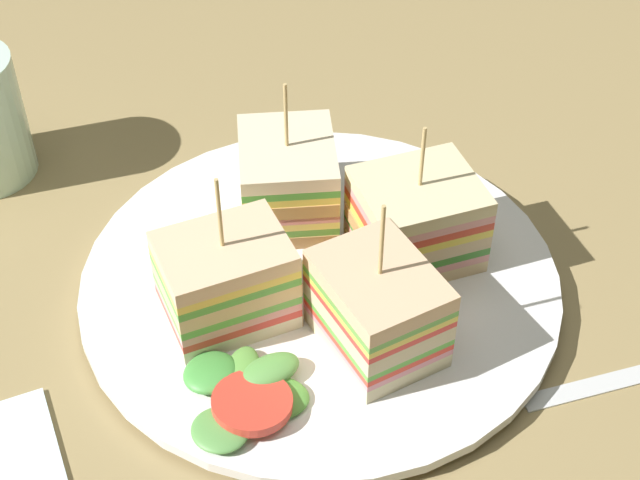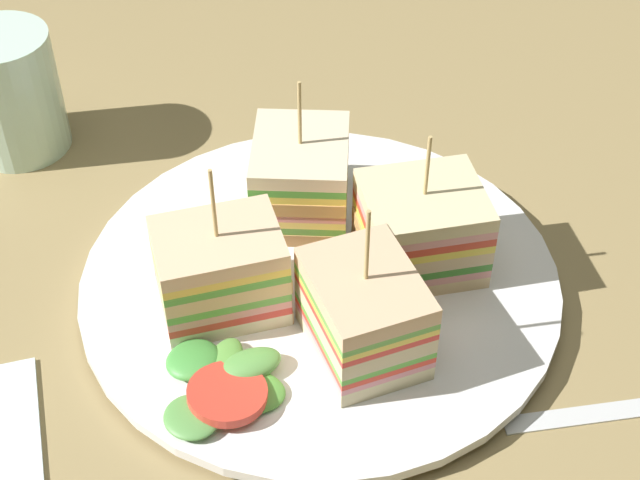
# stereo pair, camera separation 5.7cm
# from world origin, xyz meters

# --- Properties ---
(ground_plane) EXTENTS (1.22, 0.88, 0.02)m
(ground_plane) POSITION_xyz_m (0.00, 0.00, -0.01)
(ground_plane) COLOR #947D50
(plate) EXTENTS (0.30, 0.30, 0.01)m
(plate) POSITION_xyz_m (0.00, 0.00, 0.01)
(plate) COLOR white
(plate) RESTS_ON ground_plane
(sandwich_wedge_0) EXTENTS (0.08, 0.07, 0.10)m
(sandwich_wedge_0) POSITION_xyz_m (0.06, 0.02, 0.04)
(sandwich_wedge_0) COLOR beige
(sandwich_wedge_0) RESTS_ON plate
(sandwich_wedge_1) EXTENTS (0.08, 0.09, 0.10)m
(sandwich_wedge_1) POSITION_xyz_m (-0.02, 0.06, 0.04)
(sandwich_wedge_1) COLOR beige
(sandwich_wedge_1) RESTS_ON plate
(sandwich_wedge_2) EXTENTS (0.08, 0.07, 0.10)m
(sandwich_wedge_2) POSITION_xyz_m (-0.06, -0.01, 0.04)
(sandwich_wedge_2) COLOR beige
(sandwich_wedge_2) RESTS_ON plate
(sandwich_wedge_3) EXTENTS (0.07, 0.08, 0.10)m
(sandwich_wedge_3) POSITION_xyz_m (0.01, -0.06, 0.04)
(sandwich_wedge_3) COLOR #E1B783
(sandwich_wedge_3) RESTS_ON plate
(chip_pile) EXTENTS (0.05, 0.06, 0.02)m
(chip_pile) POSITION_xyz_m (-0.01, 0.00, 0.02)
(chip_pile) COLOR #E3B263
(chip_pile) RESTS_ON plate
(salad_garnish) EXTENTS (0.07, 0.08, 0.01)m
(salad_garnish) POSITION_xyz_m (0.06, 0.08, 0.02)
(salad_garnish) COLOR #45953F
(salad_garnish) RESTS_ON plate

